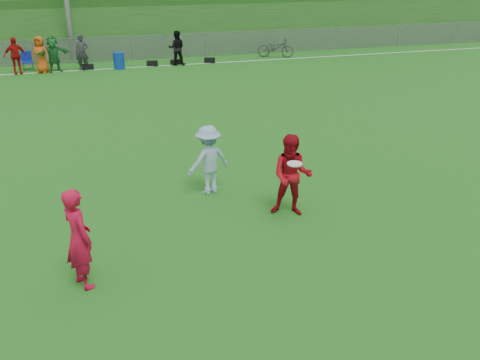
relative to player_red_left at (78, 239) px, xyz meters
name	(u,v)px	position (x,y,z in m)	size (l,w,h in m)	color
ground	(244,236)	(3.12, 0.82, -0.89)	(120.00, 120.00, 0.00)	#196C16
sideline_far	(137,67)	(3.12, 18.82, -0.89)	(60.00, 0.10, 0.01)	white
fence	(132,48)	(3.12, 20.82, -0.25)	(58.00, 0.06, 1.30)	gray
berm	(114,11)	(3.12, 31.82, 0.61)	(120.00, 18.00, 3.00)	#184C15
spectator_row	(76,53)	(0.28, 18.82, -0.05)	(8.59, 0.90, 1.69)	#B1100C
gear_bags	(157,63)	(4.15, 18.92, -0.76)	(6.69, 0.42, 0.26)	black
player_red_left	(78,239)	(0.00, 0.00, 0.00)	(0.65, 0.43, 1.79)	red
player_red_center	(292,176)	(4.39, 1.49, 0.00)	(0.87, 0.68, 1.79)	#A20B16
player_blue	(209,160)	(2.96, 3.10, -0.07)	(1.06, 0.61, 1.64)	#8EAFC5
frisbee	(295,164)	(4.15, 0.81, 0.56)	(0.30, 0.30, 0.03)	white
recycling_bin	(119,61)	(2.24, 18.66, -0.49)	(0.53, 0.53, 0.80)	#0D3294
camp_chair	(28,65)	(-2.02, 19.64, -0.64)	(0.57, 0.57, 0.87)	#0E25A1
bicycle	(276,48)	(10.67, 19.43, -0.38)	(0.68, 1.95, 1.03)	#303032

